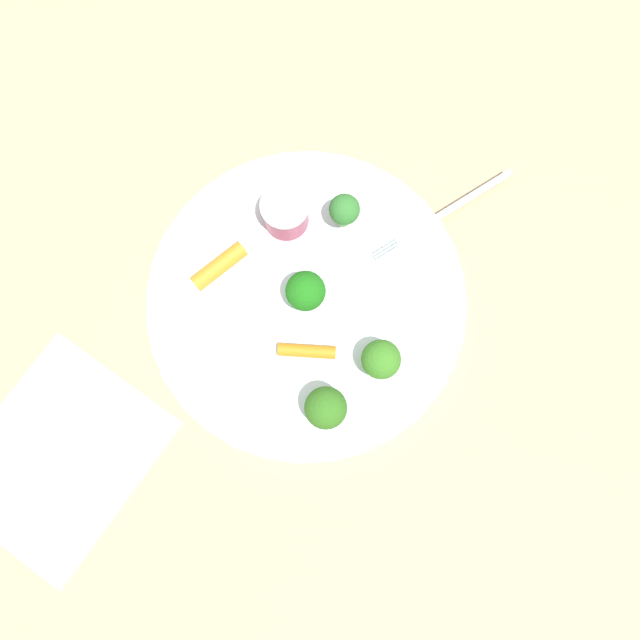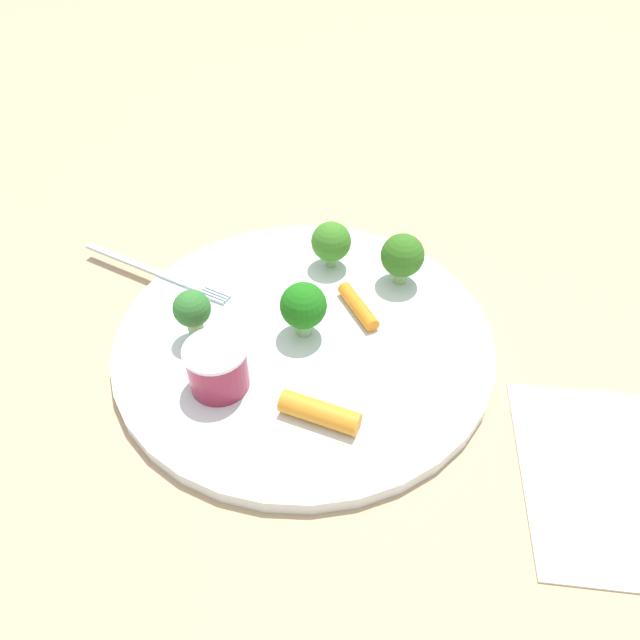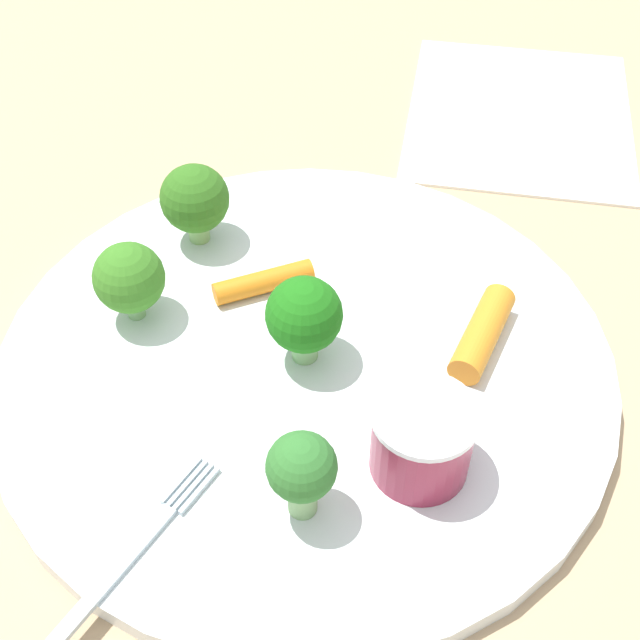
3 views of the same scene
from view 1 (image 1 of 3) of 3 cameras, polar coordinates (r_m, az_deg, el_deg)
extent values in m
plane|color=tan|center=(0.63, -1.24, 1.68)|extent=(2.40, 2.40, 0.00)
cylinder|color=white|center=(0.63, -1.25, 1.81)|extent=(0.32, 0.32, 0.01)
cylinder|color=maroon|center=(0.63, -3.15, 9.71)|extent=(0.05, 0.05, 0.04)
cylinder|color=silver|center=(0.61, -3.25, 10.40)|extent=(0.05, 0.05, 0.00)
cylinder|color=#81BC74|center=(0.61, -1.13, 2.05)|extent=(0.01, 0.01, 0.02)
sphere|color=#1C6D16|center=(0.59, -1.17, 2.58)|extent=(0.04, 0.04, 0.04)
cylinder|color=#82AF6F|center=(0.63, 2.17, 9.31)|extent=(0.01, 0.01, 0.02)
sphere|color=#31722E|center=(0.61, 2.25, 10.05)|extent=(0.03, 0.03, 0.03)
cylinder|color=#89BA6E|center=(0.60, 0.51, -8.17)|extent=(0.01, 0.01, 0.01)
sphere|color=#31691D|center=(0.57, 0.53, -8.01)|extent=(0.04, 0.04, 0.04)
cylinder|color=#80B671|center=(0.60, 5.40, -3.89)|extent=(0.01, 0.01, 0.01)
sphere|color=#387922|center=(0.58, 5.59, -3.60)|extent=(0.04, 0.04, 0.04)
cylinder|color=orange|center=(0.63, -9.21, 4.88)|extent=(0.06, 0.05, 0.02)
cylinder|color=orange|center=(0.60, -1.21, -2.85)|extent=(0.02, 0.06, 0.01)
cube|color=#ABBBC4|center=(0.66, 12.17, 10.06)|extent=(0.11, 0.10, 0.00)
cube|color=#ABBBC4|center=(0.63, 6.20, 6.02)|extent=(0.02, 0.02, 0.00)
cube|color=#ABBBC4|center=(0.64, 6.03, 6.27)|extent=(0.02, 0.02, 0.00)
cube|color=#ABBBC4|center=(0.64, 5.86, 6.51)|extent=(0.02, 0.02, 0.00)
cube|color=#ABBBC4|center=(0.64, 5.69, 6.76)|extent=(0.02, 0.02, 0.00)
cube|color=white|center=(0.66, -22.73, -11.40)|extent=(0.23, 0.21, 0.00)
camera|label=2|loc=(0.51, -45.67, 27.89)|focal=32.20mm
camera|label=3|loc=(0.50, 16.09, 44.07)|focal=48.06mm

